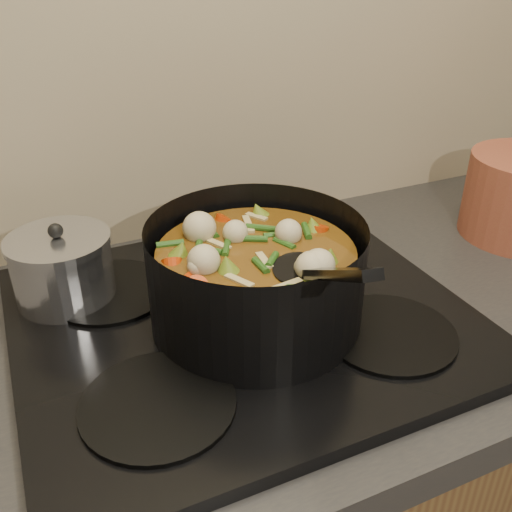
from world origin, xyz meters
name	(u,v)px	position (x,y,z in m)	size (l,w,h in m)	color
stovetop	(242,317)	(0.00, 1.93, 0.92)	(0.62, 0.54, 0.03)	black
stockpot	(256,278)	(0.01, 1.91, 1.00)	(0.37, 0.44, 0.21)	black
saucepan	(63,268)	(-0.22, 2.07, 0.98)	(0.15, 0.15, 0.12)	silver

